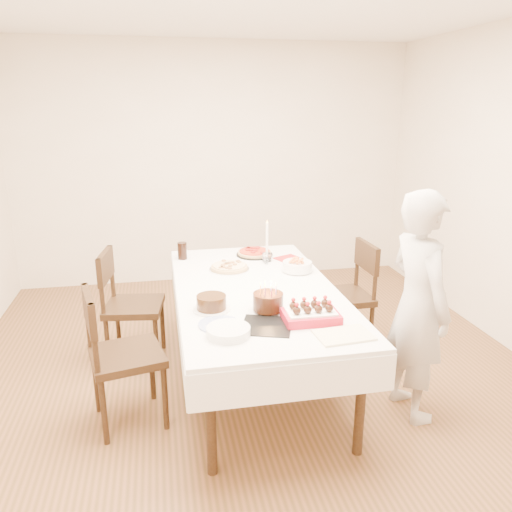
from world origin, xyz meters
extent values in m
plane|color=#52391C|center=(0.00, 0.00, 0.00)|extent=(5.00, 5.00, 0.00)
cube|color=beige|center=(0.00, 2.50, 1.35)|extent=(4.50, 0.04, 2.70)
cube|color=beige|center=(0.00, -2.50, 1.35)|extent=(4.50, 0.04, 2.70)
cube|color=white|center=(0.01, 0.07, 0.38)|extent=(1.80, 2.40, 0.75)
imported|color=beige|center=(0.97, -0.50, 0.77)|extent=(0.42, 0.60, 1.54)
cylinder|color=beige|center=(-0.12, 0.52, 0.77)|extent=(0.41, 0.41, 0.04)
cylinder|color=red|center=(0.15, 0.88, 0.77)|extent=(0.40, 0.40, 0.04)
cube|color=#B21E1E|center=(0.42, 0.71, 0.75)|extent=(0.28, 0.28, 0.01)
cylinder|color=white|center=(0.40, 0.38, 0.80)|extent=(0.29, 0.29, 0.07)
cylinder|color=white|center=(0.23, 0.70, 0.93)|extent=(0.10, 0.10, 0.36)
cylinder|color=black|center=(-0.47, 0.89, 0.82)|extent=(0.08, 0.08, 0.15)
cylinder|color=#321C0C|center=(-0.35, -0.26, 0.80)|extent=(0.30, 0.30, 0.10)
cube|color=black|center=(-0.05, -0.57, 0.75)|extent=(0.38, 0.38, 0.01)
cylinder|color=#35180E|center=(0.00, -0.35, 0.85)|extent=(0.22, 0.22, 0.18)
cube|color=beige|center=(0.35, -0.79, 0.75)|extent=(0.34, 0.24, 0.03)
cylinder|color=white|center=(-0.30, -0.65, 0.78)|extent=(0.33, 0.33, 0.05)
cylinder|color=white|center=(-0.33, -0.50, 0.76)|extent=(0.31, 0.31, 0.01)
camera|label=1|loc=(-0.64, -3.24, 2.03)|focal=35.00mm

